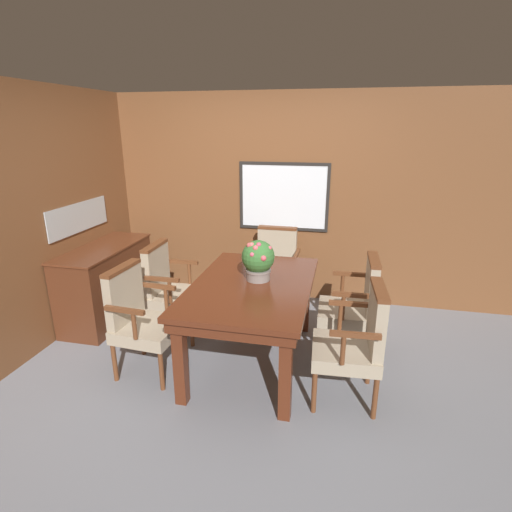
{
  "coord_description": "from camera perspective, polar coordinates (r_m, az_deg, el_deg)",
  "views": [
    {
      "loc": [
        0.86,
        -2.91,
        2.07
      ],
      "look_at": [
        0.13,
        0.37,
        0.97
      ],
      "focal_mm": 28.0,
      "sensor_mm": 36.0,
      "label": 1
    }
  ],
  "objects": [
    {
      "name": "sideboard_cabinet",
      "position": [
        4.73,
        -20.53,
        -3.59
      ],
      "size": [
        0.51,
        1.24,
        0.83
      ],
      "color": "#512816",
      "rests_on": "ground_plane"
    },
    {
      "name": "wall_left",
      "position": [
        4.12,
        -30.51,
        3.75
      ],
      "size": [
        0.08,
        7.2,
        2.45
      ],
      "color": "brown",
      "rests_on": "ground_plane"
    },
    {
      "name": "chair_left_far",
      "position": [
        4.15,
        -12.21,
        -4.33
      ],
      "size": [
        0.51,
        0.55,
        0.96
      ],
      "rotation": [
        0.0,
        0.0,
        1.58
      ],
      "color": "brown",
      "rests_on": "ground_plane"
    },
    {
      "name": "wall_back",
      "position": [
        4.85,
        2.21,
        8.09
      ],
      "size": [
        7.2,
        0.08,
        2.45
      ],
      "color": "brown",
      "rests_on": "ground_plane"
    },
    {
      "name": "dining_table",
      "position": [
        3.51,
        -0.54,
        -5.43
      ],
      "size": [
        1.02,
        1.58,
        0.77
      ],
      "color": "#562614",
      "rests_on": "ground_plane"
    },
    {
      "name": "ground_plane",
      "position": [
        3.67,
        -3.35,
        -16.21
      ],
      "size": [
        14.0,
        14.0,
        0.0
      ],
      "primitive_type": "plane",
      "color": "gray"
    },
    {
      "name": "chair_right_far",
      "position": [
        3.81,
        13.96,
        -6.52
      ],
      "size": [
        0.52,
        0.56,
        0.96
      ],
      "rotation": [
        0.0,
        0.0,
        -1.54
      ],
      "color": "brown",
      "rests_on": "ground_plane"
    },
    {
      "name": "potted_plant",
      "position": [
        3.48,
        0.31,
        -0.49
      ],
      "size": [
        0.29,
        0.3,
        0.36
      ],
      "color": "gray",
      "rests_on": "dining_table"
    },
    {
      "name": "chair_right_near",
      "position": [
        3.19,
        14.15,
        -11.61
      ],
      "size": [
        0.53,
        0.57,
        0.96
      ],
      "rotation": [
        0.0,
        0.0,
        -1.51
      ],
      "color": "brown",
      "rests_on": "ground_plane"
    },
    {
      "name": "chair_head_far",
      "position": [
        4.63,
        2.71,
        -1.51
      ],
      "size": [
        0.55,
        0.51,
        0.96
      ],
      "rotation": [
        0.0,
        0.0,
        -0.01
      ],
      "color": "brown",
      "rests_on": "ground_plane"
    },
    {
      "name": "chair_left_near",
      "position": [
        3.59,
        -16.24,
        -8.32
      ],
      "size": [
        0.54,
        0.57,
        0.96
      ],
      "rotation": [
        0.0,
        0.0,
        1.5
      ],
      "color": "brown",
      "rests_on": "ground_plane"
    }
  ]
}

